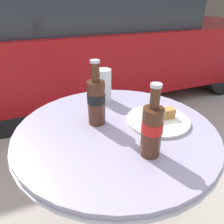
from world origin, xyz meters
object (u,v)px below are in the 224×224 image
object	(u,v)px
bistro_table	(115,156)
cola_bottle_right	(96,100)
cola_bottle_left	(152,129)
lunch_plate_near	(158,119)
drinking_glass	(103,87)
parked_car	(104,43)

from	to	relation	value
bistro_table	cola_bottle_right	xyz separation A→B (m)	(-0.06, 0.06, 0.25)
cola_bottle_left	lunch_plate_near	bearing A→B (deg)	50.32
cola_bottle_left	cola_bottle_right	world-z (taller)	cola_bottle_right
bistro_table	cola_bottle_left	xyz separation A→B (m)	(0.04, -0.19, 0.24)
cola_bottle_right	lunch_plate_near	size ratio (longest dim) A/B	0.99
drinking_glass	parked_car	size ratio (longest dim) A/B	0.04
bistro_table	drinking_glass	world-z (taller)	drinking_glass
lunch_plate_near	bistro_table	bearing A→B (deg)	172.96
cola_bottle_left	parked_car	size ratio (longest dim) A/B	0.05
drinking_glass	lunch_plate_near	xyz separation A→B (m)	(0.13, -0.28, -0.06)
parked_car	lunch_plate_near	bearing A→B (deg)	-104.76
cola_bottle_left	cola_bottle_right	size ratio (longest dim) A/B	0.95
bistro_table	cola_bottle_left	distance (m)	0.31
cola_bottle_right	parked_car	xyz separation A→B (m)	(0.81, 2.09, -0.20)
parked_car	cola_bottle_left	bearing A→B (deg)	-106.91
bistro_table	lunch_plate_near	distance (m)	0.24
lunch_plate_near	cola_bottle_left	bearing A→B (deg)	-129.68
cola_bottle_left	parked_car	bearing A→B (deg)	73.09
cola_bottle_right	cola_bottle_left	bearing A→B (deg)	-69.53
cola_bottle_left	cola_bottle_right	distance (m)	0.27
cola_bottle_left	drinking_glass	bearing A→B (deg)	89.46
lunch_plate_near	parked_car	distance (m)	2.25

